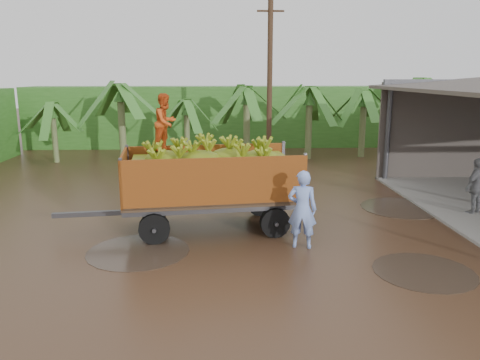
# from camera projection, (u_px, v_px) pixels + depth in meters

# --- Properties ---
(ground) EXTENTS (100.00, 100.00, 0.00)m
(ground) POSITION_uv_depth(u_px,v_px,m) (274.00, 225.00, 13.67)
(ground) COLOR black
(ground) RESTS_ON ground
(hedge_north) EXTENTS (22.00, 3.00, 3.60)m
(hedge_north) POSITION_uv_depth(u_px,v_px,m) (212.00, 116.00, 28.77)
(hedge_north) COLOR #2D661E
(hedge_north) RESTS_ON ground
(banana_trailer) EXTENTS (6.81, 2.88, 3.80)m
(banana_trailer) POSITION_uv_depth(u_px,v_px,m) (210.00, 178.00, 13.05)
(banana_trailer) COLOR #B25919
(banana_trailer) RESTS_ON ground
(man_blue) EXTENTS (0.82, 0.63, 1.99)m
(man_blue) POSITION_uv_depth(u_px,v_px,m) (302.00, 209.00, 11.68)
(man_blue) COLOR #7F9DE7
(man_blue) RESTS_ON ground
(man_grey) EXTENTS (1.14, 0.89, 1.80)m
(man_grey) POSITION_uv_depth(u_px,v_px,m) (477.00, 187.00, 14.41)
(man_grey) COLOR slate
(man_grey) RESTS_ON ground
(utility_pole) EXTENTS (1.20, 0.24, 7.58)m
(utility_pole) POSITION_uv_depth(u_px,v_px,m) (270.00, 85.00, 21.12)
(utility_pole) COLOR #47301E
(utility_pole) RESTS_ON ground
(banana_plants) EXTENTS (24.89, 21.35, 4.23)m
(banana_plants) POSITION_uv_depth(u_px,v_px,m) (174.00, 133.00, 20.20)
(banana_plants) COLOR #2D661E
(banana_plants) RESTS_ON ground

